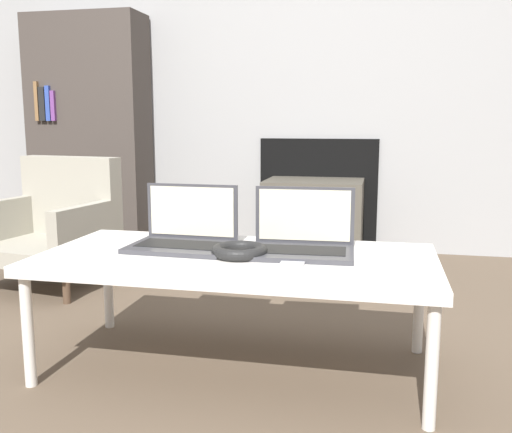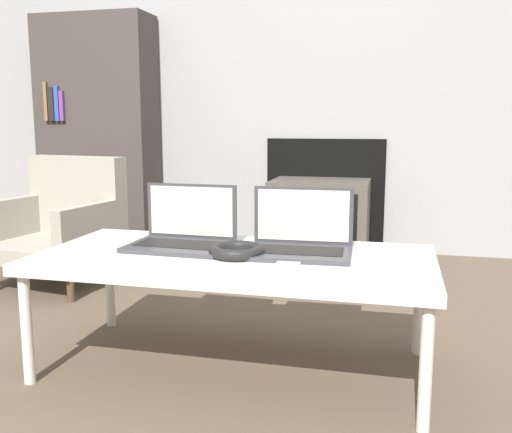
{
  "view_description": "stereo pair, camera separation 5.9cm",
  "coord_description": "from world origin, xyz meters",
  "px_view_note": "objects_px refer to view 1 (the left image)",
  "views": [
    {
      "loc": [
        0.45,
        -1.5,
        0.83
      ],
      "look_at": [
        0.0,
        0.58,
        0.47
      ],
      "focal_mm": 40.0,
      "sensor_mm": 36.0,
      "label": 1
    },
    {
      "loc": [
        0.51,
        -1.49,
        0.83
      ],
      "look_at": [
        0.0,
        0.58,
        0.47
      ],
      "focal_mm": 40.0,
      "sensor_mm": 36.0,
      "label": 2
    }
  ],
  "objects_px": {
    "headphones": "(239,251)",
    "laptop_right": "(302,240)",
    "laptop_left": "(184,234)",
    "phone": "(292,265)",
    "armchair": "(56,223)",
    "tv": "(314,219)"
  },
  "relations": [
    {
      "from": "laptop_left",
      "to": "armchair",
      "type": "height_order",
      "value": "armchair"
    },
    {
      "from": "tv",
      "to": "armchair",
      "type": "distance_m",
      "value": 1.51
    },
    {
      "from": "headphones",
      "to": "laptop_right",
      "type": "bearing_deg",
      "value": 28.58
    },
    {
      "from": "laptop_left",
      "to": "laptop_right",
      "type": "relative_size",
      "value": 0.99
    },
    {
      "from": "laptop_left",
      "to": "headphones",
      "type": "bearing_deg",
      "value": -23.07
    },
    {
      "from": "phone",
      "to": "armchair",
      "type": "xyz_separation_m",
      "value": [
        -1.36,
        0.92,
        -0.08
      ]
    },
    {
      "from": "headphones",
      "to": "armchair",
      "type": "xyz_separation_m",
      "value": [
        -1.18,
        0.84,
        -0.1
      ]
    },
    {
      "from": "laptop_right",
      "to": "phone",
      "type": "bearing_deg",
      "value": -94.43
    },
    {
      "from": "headphones",
      "to": "phone",
      "type": "height_order",
      "value": "headphones"
    },
    {
      "from": "laptop_left",
      "to": "headphones",
      "type": "distance_m",
      "value": 0.25
    },
    {
      "from": "tv",
      "to": "phone",
      "type": "bearing_deg",
      "value": -85.57
    },
    {
      "from": "laptop_left",
      "to": "phone",
      "type": "height_order",
      "value": "laptop_left"
    },
    {
      "from": "headphones",
      "to": "tv",
      "type": "height_order",
      "value": "tv"
    },
    {
      "from": "armchair",
      "to": "phone",
      "type": "bearing_deg",
      "value": -25.17
    },
    {
      "from": "laptop_right",
      "to": "headphones",
      "type": "xyz_separation_m",
      "value": [
        -0.19,
        -0.1,
        -0.02
      ]
    },
    {
      "from": "laptop_left",
      "to": "phone",
      "type": "distance_m",
      "value": 0.45
    },
    {
      "from": "headphones",
      "to": "tv",
      "type": "distance_m",
      "value": 1.72
    },
    {
      "from": "phone",
      "to": "laptop_left",
      "type": "bearing_deg",
      "value": 154.75
    },
    {
      "from": "phone",
      "to": "headphones",
      "type": "bearing_deg",
      "value": 154.29
    },
    {
      "from": "laptop_left",
      "to": "laptop_right",
      "type": "distance_m",
      "value": 0.41
    },
    {
      "from": "phone",
      "to": "laptop_right",
      "type": "bearing_deg",
      "value": 88.37
    },
    {
      "from": "armchair",
      "to": "tv",
      "type": "bearing_deg",
      "value": 44.51
    }
  ]
}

